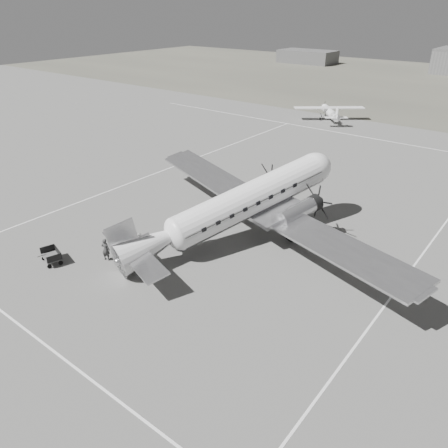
{
  "coord_description": "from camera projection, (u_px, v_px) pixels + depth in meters",
  "views": [
    {
      "loc": [
        17.91,
        -22.89,
        17.71
      ],
      "look_at": [
        -0.96,
        1.23,
        2.2
      ],
      "focal_mm": 35.0,
      "sensor_mm": 36.0,
      "label": 1
    }
  ],
  "objects": [
    {
      "name": "taxi_line_near",
      "position": [
        68.0,
        362.0,
        24.1
      ],
      "size": [
        60.0,
        0.15,
        0.01
      ],
      "primitive_type": "cube",
      "color": "white",
      "rests_on": "ground"
    },
    {
      "name": "dc3_airliner",
      "position": [
        239.0,
        207.0,
        35.38
      ],
      "size": [
        36.63,
        30.63,
        5.96
      ],
      "primitive_type": null,
      "rotation": [
        0.0,
        0.0,
        -0.33
      ],
      "color": "silver",
      "rests_on": "ground"
    },
    {
      "name": "light_plane_left",
      "position": [
        330.0,
        113.0,
        73.25
      ],
      "size": [
        15.21,
        14.89,
        2.45
      ],
      "primitive_type": null,
      "rotation": [
        0.0,
        0.0,
        0.68
      ],
      "color": "white",
      "rests_on": "ground"
    },
    {
      "name": "taxi_line_right",
      "position": [
        375.0,
        320.0,
        27.33
      ],
      "size": [
        0.15,
        80.0,
        0.01
      ],
      "primitive_type": "cube",
      "color": "white",
      "rests_on": "ground"
    },
    {
      "name": "passenger",
      "position": [
        178.0,
        230.0,
        36.42
      ],
      "size": [
        0.59,
        0.82,
        1.55
      ],
      "primitive_type": "imported",
      "rotation": [
        0.0,
        0.0,
        1.43
      ],
      "color": "#ACACAA",
      "rests_on": "ground"
    },
    {
      "name": "baggage_cart_far",
      "position": [
        51.0,
        256.0,
        33.15
      ],
      "size": [
        2.17,
        1.79,
        1.06
      ],
      "primitive_type": null,
      "rotation": [
        0.0,
        0.0,
        -0.28
      ],
      "color": "#515151",
      "rests_on": "ground"
    },
    {
      "name": "taxi_line_left",
      "position": [
        155.0,
        173.0,
        50.85
      ],
      "size": [
        0.15,
        60.0,
        0.01
      ],
      "primitive_type": "cube",
      "color": "white",
      "rests_on": "ground"
    },
    {
      "name": "baggage_cart_near",
      "position": [
        131.0,
        248.0,
        34.54
      ],
      "size": [
        1.84,
        1.62,
        0.86
      ],
      "primitive_type": null,
      "rotation": [
        0.0,
        0.0,
        0.44
      ],
      "color": "#515151",
      "rests_on": "ground"
    },
    {
      "name": "taxi_line_horizon",
      "position": [
        397.0,
        143.0,
        62.03
      ],
      "size": [
        90.0,
        0.15,
        0.01
      ],
      "primitive_type": "cube",
      "color": "white",
      "rests_on": "ground"
    },
    {
      "name": "shed_secondary",
      "position": [
        307.0,
        57.0,
        144.06
      ],
      "size": [
        18.0,
        10.0,
        4.0
      ],
      "primitive_type": "cube",
      "color": "#515151",
      "rests_on": "ground"
    },
    {
      "name": "ramp_agent",
      "position": [
        140.0,
        242.0,
        34.79
      ],
      "size": [
        0.62,
        0.77,
        1.48
      ],
      "primitive_type": "imported",
      "rotation": [
        0.0,
        0.0,
        1.48
      ],
      "color": "#AFAFAC",
      "rests_on": "ground"
    },
    {
      "name": "ground_crew",
      "position": [
        106.0,
        249.0,
        33.32
      ],
      "size": [
        0.79,
        0.66,
        1.84
      ],
      "primitive_type": "imported",
      "rotation": [
        0.0,
        0.0,
        3.52
      ],
      "color": "#313131",
      "rests_on": "ground"
    },
    {
      "name": "ground",
      "position": [
        224.0,
        258.0,
        33.93
      ],
      "size": [
        260.0,
        260.0,
        0.0
      ],
      "primitive_type": "plane",
      "color": "slate",
      "rests_on": "ground"
    }
  ]
}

